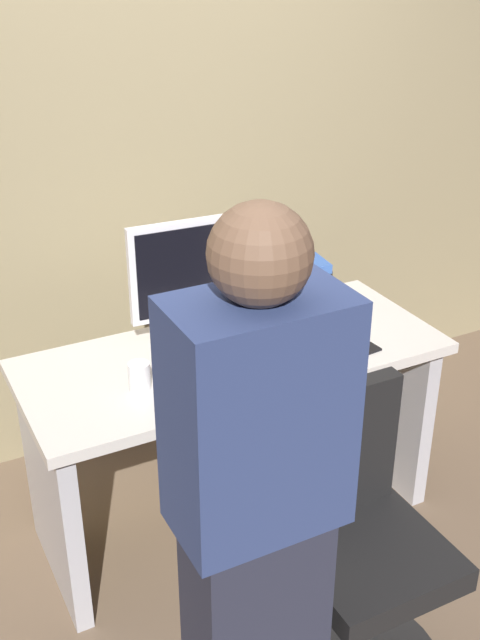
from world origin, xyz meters
The scene contains 11 objects.
ground_plane centered at (0.00, 0.00, 0.00)m, with size 9.00×9.00×0.00m, color brown.
wall_back centered at (0.00, 0.83, 1.50)m, with size 6.40×0.10×3.00m, color #8C7F5B.
desk centered at (0.00, 0.00, 0.53)m, with size 1.52×0.64×0.75m.
office_chair centered at (0.03, -0.76, 0.43)m, with size 0.52×0.52×0.94m.
person_at_desk centered at (-0.40, -0.91, 0.84)m, with size 0.40×0.24×1.64m.
monitor centered at (-0.04, 0.17, 1.01)m, with size 0.54×0.15×0.46m.
keyboard centered at (-0.12, -0.14, 0.76)m, with size 0.43×0.13×0.02m, color white.
mouse centered at (0.19, -0.12, 0.77)m, with size 0.06×0.10×0.03m, color white.
cup_near_keyboard centered at (-0.39, -0.09, 0.80)m, with size 0.07×0.07×0.10m, color silver.
book_stack centered at (0.43, 0.19, 0.85)m, with size 0.20×0.18×0.20m.
cell_phone centered at (0.44, -0.17, 0.76)m, with size 0.07×0.14×0.01m, color black.
Camera 1 is at (-1.10, -2.19, 2.12)m, focal length 43.91 mm.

